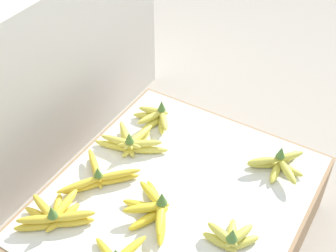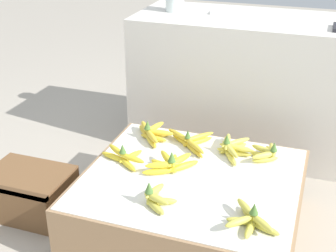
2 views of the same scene
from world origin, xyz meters
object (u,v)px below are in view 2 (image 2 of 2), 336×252
object	(u,v)px
banana_bunch_front_right	(250,219)
foam_tray_white	(236,11)
wooden_crate	(29,192)
banana_bunch_back_right	(267,153)
banana_bunch_back_midright	(231,147)
banana_bunch_back_midleft	(191,141)
banana_bunch_middle_left	(124,156)
banana_bunch_front_midleft	(155,198)
banana_bunch_back_left	(152,133)
banana_bunch_middle_midleft	(170,164)

from	to	relation	value
banana_bunch_front_right	foam_tray_white	bearing A→B (deg)	105.40
wooden_crate	banana_bunch_back_right	world-z (taller)	banana_bunch_back_right
wooden_crate	banana_bunch_back_midright	size ratio (longest dim) A/B	1.43
banana_bunch_back_midleft	banana_bunch_back_right	size ratio (longest dim) A/B	1.27
wooden_crate	banana_bunch_middle_left	size ratio (longest dim) A/B	1.59
foam_tray_white	banana_bunch_front_midleft	bearing A→B (deg)	-91.40
banana_bunch_middle_left	wooden_crate	bearing A→B (deg)	-163.58
wooden_crate	banana_bunch_back_left	world-z (taller)	banana_bunch_back_left
banana_bunch_back_midleft	banana_bunch_back_right	world-z (taller)	banana_bunch_back_right
banana_bunch_front_midleft	foam_tray_white	bearing A→B (deg)	88.60
banana_bunch_front_right	wooden_crate	bearing A→B (deg)	172.47
foam_tray_white	banana_bunch_back_midleft	bearing A→B (deg)	-92.86
banana_bunch_middle_midleft	banana_bunch_back_midright	bearing A→B (deg)	47.12
banana_bunch_back_left	banana_bunch_middle_midleft	bearing A→B (deg)	-54.44
foam_tray_white	banana_bunch_front_right	bearing A→B (deg)	-74.60
banana_bunch_front_midleft	banana_bunch_back_midleft	xyz separation A→B (m)	(-0.01, 0.49, -0.00)
banana_bunch_back_left	banana_bunch_back_midleft	bearing A→B (deg)	-4.76
banana_bunch_middle_midleft	banana_bunch_back_left	xyz separation A→B (m)	(-0.18, 0.25, -0.00)
banana_bunch_middle_midleft	foam_tray_white	bearing A→B (deg)	86.48
banana_bunch_front_right	banana_bunch_back_midright	bearing A→B (deg)	109.40
banana_bunch_back_left	banana_bunch_back_right	distance (m)	0.56
banana_bunch_middle_midleft	banana_bunch_back_midleft	world-z (taller)	banana_bunch_middle_midleft
banana_bunch_front_right	foam_tray_white	world-z (taller)	foam_tray_white
wooden_crate	banana_bunch_front_midleft	distance (m)	0.72
banana_bunch_middle_midleft	banana_bunch_back_midleft	xyz separation A→B (m)	(0.02, 0.23, -0.00)
banana_bunch_middle_left	banana_bunch_middle_midleft	world-z (taller)	banana_bunch_middle_midleft
banana_bunch_back_left	foam_tray_white	bearing A→B (deg)	71.17
wooden_crate	foam_tray_white	world-z (taller)	foam_tray_white
wooden_crate	banana_bunch_back_right	xyz separation A→B (m)	(1.03, 0.36, 0.21)
wooden_crate	banana_bunch_front_right	size ratio (longest dim) A/B	1.90
wooden_crate	banana_bunch_front_midleft	bearing A→B (deg)	-10.46
wooden_crate	banana_bunch_middle_left	xyz separation A→B (m)	(0.43, 0.13, 0.20)
banana_bunch_middle_left	banana_bunch_middle_midleft	xyz separation A→B (m)	(0.22, 0.00, 0.00)
banana_bunch_middle_left	banana_bunch_middle_midleft	distance (m)	0.22
banana_bunch_back_midleft	banana_bunch_back_midright	world-z (taller)	banana_bunch_back_midright
banana_bunch_middle_left	banana_bunch_back_right	distance (m)	0.64
wooden_crate	banana_bunch_middle_left	bearing A→B (deg)	16.42
wooden_crate	banana_bunch_front_midleft	world-z (taller)	banana_bunch_front_midleft
banana_bunch_middle_left	foam_tray_white	xyz separation A→B (m)	(0.27, 0.95, 0.46)
banana_bunch_front_right	banana_bunch_middle_midleft	bearing A→B (deg)	145.61
banana_bunch_front_right	foam_tray_white	xyz separation A→B (m)	(-0.34, 1.22, 0.46)
wooden_crate	banana_bunch_front_right	bearing A→B (deg)	-7.53
banana_bunch_middle_left	foam_tray_white	distance (m)	1.09
banana_bunch_front_right	banana_bunch_middle_midleft	size ratio (longest dim) A/B	0.93
banana_bunch_front_midleft	banana_bunch_middle_midleft	distance (m)	0.26
wooden_crate	banana_bunch_back_midright	distance (m)	0.96
banana_bunch_back_left	banana_bunch_front_right	bearing A→B (deg)	-42.25
banana_bunch_back_left	banana_bunch_back_midright	world-z (taller)	banana_bunch_back_left
banana_bunch_back_left	banana_bunch_back_midright	bearing A→B (deg)	-2.57
banana_bunch_back_midright	banana_bunch_back_left	bearing A→B (deg)	177.43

